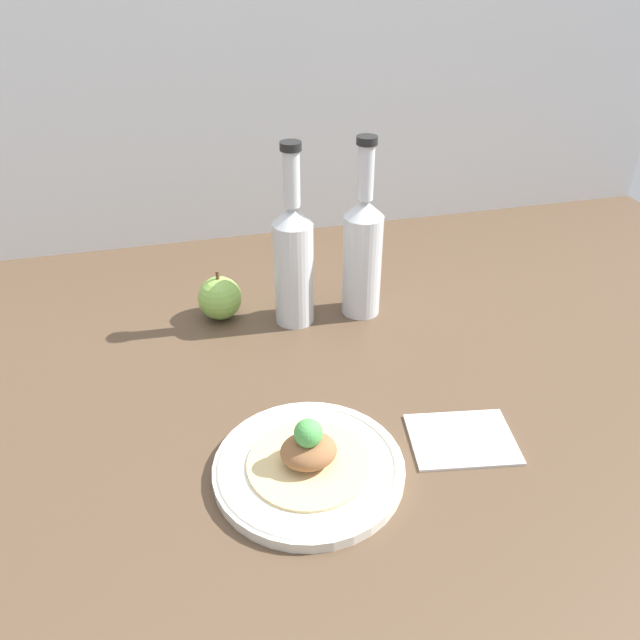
# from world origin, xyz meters

# --- Properties ---
(ground_plane) EXTENTS (1.80, 1.10, 0.04)m
(ground_plane) POSITION_xyz_m (0.00, 0.00, -0.02)
(ground_plane) COLOR brown
(wall_backsplash) EXTENTS (1.80, 0.03, 0.80)m
(wall_backsplash) POSITION_xyz_m (0.00, 0.54, 0.40)
(wall_backsplash) COLOR silver
(wall_backsplash) RESTS_ON ground_plane
(plate) EXTENTS (0.23, 0.23, 0.02)m
(plate) POSITION_xyz_m (-0.07, -0.18, 0.01)
(plate) COLOR silver
(plate) RESTS_ON ground_plane
(plated_food) EXTENTS (0.15, 0.15, 0.07)m
(plated_food) POSITION_xyz_m (-0.07, -0.18, 0.03)
(plated_food) COLOR #D6BC7F
(plated_food) RESTS_ON plate
(cider_bottle_left) EXTENTS (0.06, 0.06, 0.30)m
(cider_bottle_left) POSITION_xyz_m (-0.01, 0.17, 0.11)
(cider_bottle_left) COLOR silver
(cider_bottle_left) RESTS_ON ground_plane
(cider_bottle_right) EXTENTS (0.06, 0.06, 0.30)m
(cider_bottle_right) POSITION_xyz_m (0.10, 0.17, 0.11)
(cider_bottle_right) COLOR silver
(cider_bottle_right) RESTS_ON ground_plane
(apple) EXTENTS (0.07, 0.07, 0.09)m
(apple) POSITION_xyz_m (-0.13, 0.21, 0.04)
(apple) COLOR #84B74C
(apple) RESTS_ON ground_plane
(napkin) EXTENTS (0.15, 0.12, 0.01)m
(napkin) POSITION_xyz_m (0.14, -0.17, 0.00)
(napkin) COLOR white
(napkin) RESTS_ON ground_plane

